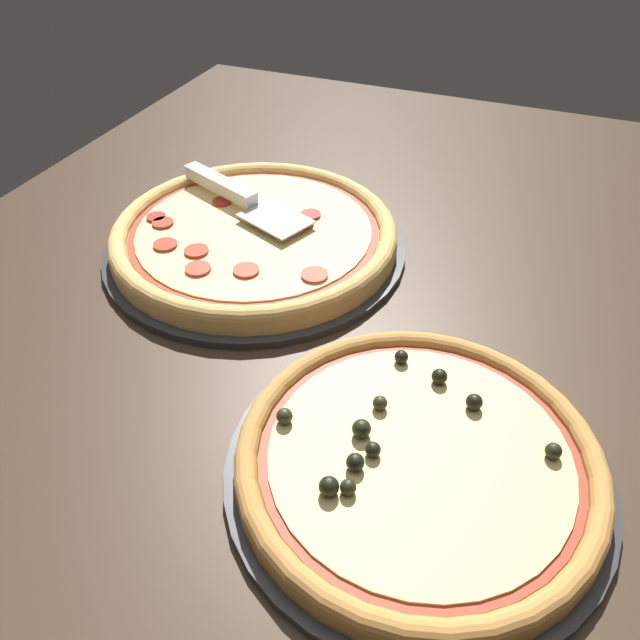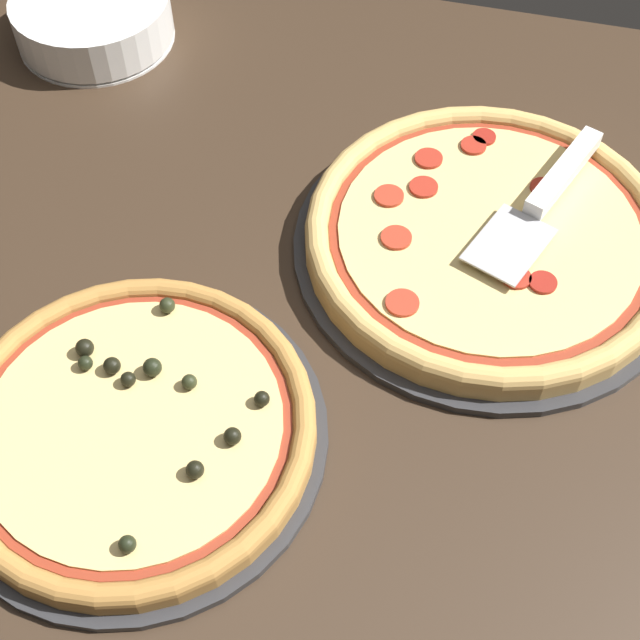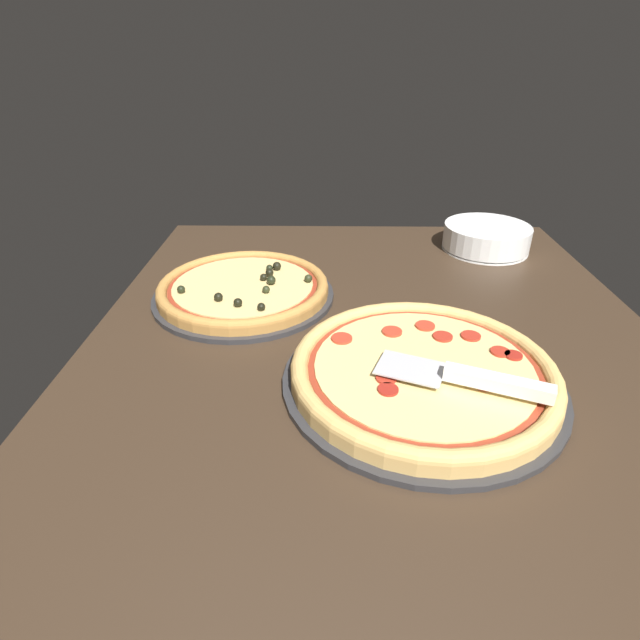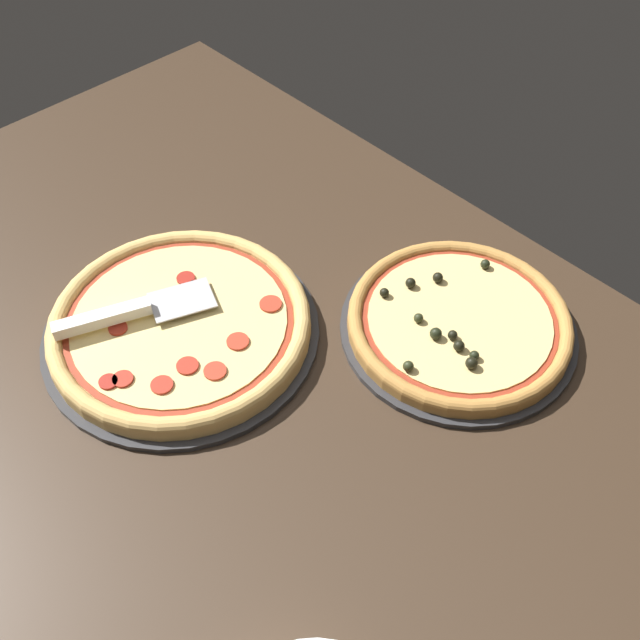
# 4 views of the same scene
# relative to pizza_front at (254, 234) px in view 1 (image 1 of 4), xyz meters

# --- Properties ---
(ground_plane) EXTENTS (1.44, 1.02, 0.04)m
(ground_plane) POSITION_rel_pizza_front_xyz_m (0.02, 0.06, -0.04)
(ground_plane) COLOR #38281C
(pizza_pan_front) EXTENTS (0.43, 0.43, 0.01)m
(pizza_pan_front) POSITION_rel_pizza_front_xyz_m (-0.00, 0.00, -0.02)
(pizza_pan_front) COLOR #2D2D30
(pizza_pan_front) RESTS_ON ground_plane
(pizza_front) EXTENTS (0.40, 0.40, 0.03)m
(pizza_front) POSITION_rel_pizza_front_xyz_m (0.00, 0.00, 0.00)
(pizza_front) COLOR #DBAD60
(pizza_front) RESTS_ON pizza_pan_front
(pizza_pan_back) EXTENTS (0.37, 0.37, 0.01)m
(pizza_pan_back) POSITION_rel_pizza_front_xyz_m (0.29, 0.32, -0.02)
(pizza_pan_back) COLOR #2D2D30
(pizza_pan_back) RESTS_ON ground_plane
(pizza_back) EXTENTS (0.35, 0.35, 0.04)m
(pizza_back) POSITION_rel_pizza_front_xyz_m (0.29, 0.32, -0.00)
(pizza_back) COLOR #B77F3D
(pizza_back) RESTS_ON pizza_pan_back
(serving_spatula) EXTENTS (0.13, 0.24, 0.02)m
(serving_spatula) POSITION_rel_pizza_front_xyz_m (-0.06, -0.07, 0.03)
(serving_spatula) COLOR #B7B7BC
(serving_spatula) RESTS_ON pizza_front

